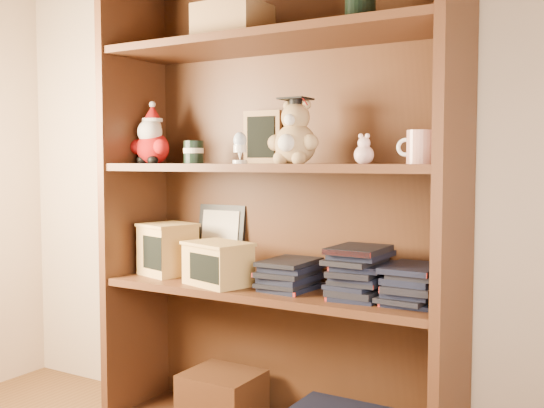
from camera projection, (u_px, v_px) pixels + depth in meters
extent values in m
cube|color=tan|center=(341.00, 73.00, 2.11)|extent=(3.00, 0.04, 2.50)
cube|color=#4D2A16|center=(136.00, 204.00, 2.35)|extent=(0.03, 0.35, 1.60)
cube|color=#4D2A16|center=(454.00, 218.00, 1.75)|extent=(0.03, 0.35, 1.60)
cube|color=#482713|center=(296.00, 207.00, 2.19)|extent=(1.20, 0.02, 1.60)
cube|color=#4D2A16|center=(272.00, 41.00, 2.01)|extent=(1.14, 0.33, 0.02)
cube|color=#482713|center=(222.00, 398.00, 2.20)|extent=(0.25, 0.22, 0.18)
cube|color=#9E7547|center=(233.00, 23.00, 2.08)|extent=(0.22, 0.18, 0.12)
cylinder|color=black|center=(360.00, 8.00, 1.86)|extent=(0.09, 0.09, 0.11)
cube|color=#4D2A16|center=(272.00, 291.00, 2.07)|extent=(1.14, 0.33, 0.02)
cube|color=#4D2A16|center=(272.00, 168.00, 2.04)|extent=(1.14, 0.33, 0.02)
sphere|color=#A50F0F|center=(153.00, 148.00, 2.29)|extent=(0.12, 0.12, 0.12)
sphere|color=#A50F0F|center=(138.00, 147.00, 2.30)|extent=(0.06, 0.06, 0.06)
sphere|color=#A50F0F|center=(161.00, 147.00, 2.25)|extent=(0.06, 0.06, 0.06)
sphere|color=black|center=(142.00, 160.00, 2.28)|extent=(0.04, 0.04, 0.04)
sphere|color=black|center=(153.00, 160.00, 2.26)|extent=(0.04, 0.04, 0.04)
sphere|color=white|center=(150.00, 132.00, 2.27)|extent=(0.09, 0.09, 0.09)
sphere|color=#D8B293|center=(153.00, 126.00, 2.28)|extent=(0.06, 0.06, 0.06)
cone|color=#A50F0F|center=(152.00, 113.00, 2.28)|extent=(0.07, 0.07, 0.06)
sphere|color=white|center=(152.00, 104.00, 2.28)|extent=(0.02, 0.02, 0.02)
cylinder|color=white|center=(152.00, 120.00, 2.28)|extent=(0.07, 0.07, 0.01)
cylinder|color=black|center=(194.00, 152.00, 2.20)|extent=(0.07, 0.07, 0.08)
cylinder|color=beige|center=(194.00, 151.00, 2.20)|extent=(0.07, 0.07, 0.02)
cube|color=#9E7547|center=(262.00, 137.00, 2.19)|extent=(0.14, 0.02, 0.18)
cube|color=black|center=(261.00, 137.00, 2.18)|extent=(0.11, 0.01, 0.14)
cube|color=#9E7547|center=(267.00, 159.00, 2.22)|extent=(0.06, 0.06, 0.01)
cylinder|color=white|center=(240.00, 162.00, 2.01)|extent=(0.05, 0.05, 0.01)
cone|color=white|center=(240.00, 155.00, 2.01)|extent=(0.02, 0.02, 0.03)
cylinder|color=white|center=(240.00, 149.00, 2.01)|extent=(0.04, 0.04, 0.02)
ellipsoid|color=silver|center=(240.00, 140.00, 2.01)|extent=(0.04, 0.04, 0.05)
sphere|color=tan|center=(295.00, 144.00, 1.99)|extent=(0.13, 0.13, 0.13)
sphere|color=white|center=(287.00, 143.00, 1.94)|extent=(0.06, 0.06, 0.06)
sphere|color=tan|center=(276.00, 143.00, 2.01)|extent=(0.05, 0.05, 0.05)
sphere|color=tan|center=(310.00, 142.00, 1.94)|extent=(0.05, 0.05, 0.05)
sphere|color=tan|center=(280.00, 158.00, 1.98)|extent=(0.05, 0.05, 0.05)
sphere|color=tan|center=(299.00, 158.00, 1.95)|extent=(0.05, 0.05, 0.05)
sphere|color=tan|center=(296.00, 117.00, 1.99)|extent=(0.09, 0.09, 0.09)
sphere|color=white|center=(290.00, 120.00, 1.95)|extent=(0.04, 0.04, 0.04)
sphere|color=tan|center=(288.00, 106.00, 2.01)|extent=(0.03, 0.03, 0.03)
sphere|color=tan|center=(306.00, 105.00, 1.97)|extent=(0.03, 0.03, 0.03)
cylinder|color=black|center=(296.00, 102.00, 1.98)|extent=(0.04, 0.04, 0.02)
cube|color=black|center=(296.00, 99.00, 1.98)|extent=(0.09, 0.09, 0.01)
cylinder|color=#A50F0F|center=(305.00, 101.00, 1.95)|extent=(0.00, 0.04, 0.03)
sphere|color=beige|center=(364.00, 155.00, 1.88)|extent=(0.06, 0.06, 0.06)
sphere|color=beige|center=(364.00, 143.00, 1.87)|extent=(0.04, 0.04, 0.04)
sphere|color=beige|center=(361.00, 136.00, 1.88)|extent=(0.01, 0.01, 0.01)
sphere|color=beige|center=(367.00, 136.00, 1.87)|extent=(0.01, 0.01, 0.01)
cylinder|color=silver|center=(420.00, 147.00, 1.79)|extent=(0.08, 0.08, 0.10)
torus|color=white|center=(405.00, 147.00, 1.81)|extent=(0.05, 0.01, 0.05)
cube|color=black|center=(221.00, 239.00, 2.33)|extent=(0.20, 0.05, 0.25)
cube|color=beige|center=(219.00, 239.00, 2.32)|extent=(0.16, 0.03, 0.21)
cube|color=tan|center=(168.00, 250.00, 2.28)|extent=(0.20, 0.20, 0.18)
cube|color=black|center=(153.00, 253.00, 2.21)|extent=(0.11, 0.03, 0.12)
cube|color=tan|center=(168.00, 225.00, 2.28)|extent=(0.21, 0.21, 0.01)
cube|color=tan|center=(218.00, 265.00, 2.09)|extent=(0.24, 0.20, 0.13)
cube|color=black|center=(204.00, 268.00, 2.03)|extent=(0.15, 0.05, 0.09)
cube|color=tan|center=(218.00, 244.00, 2.09)|extent=(0.25, 0.21, 0.01)
cube|color=black|center=(292.00, 287.00, 2.03)|extent=(0.14, 0.20, 0.02)
cube|color=black|center=(292.00, 282.00, 2.03)|extent=(0.14, 0.20, 0.02)
cube|color=black|center=(292.00, 277.00, 2.03)|extent=(0.14, 0.20, 0.02)
cube|color=black|center=(292.00, 272.00, 2.03)|extent=(0.14, 0.20, 0.02)
cube|color=black|center=(292.00, 267.00, 2.02)|extent=(0.14, 0.20, 0.02)
cube|color=black|center=(292.00, 262.00, 2.02)|extent=(0.14, 0.20, 0.02)
cube|color=black|center=(359.00, 294.00, 1.91)|extent=(0.14, 0.20, 0.02)
cube|color=black|center=(359.00, 289.00, 1.91)|extent=(0.14, 0.20, 0.02)
cube|color=black|center=(359.00, 284.00, 1.91)|extent=(0.14, 0.20, 0.02)
cube|color=black|center=(359.00, 279.00, 1.91)|extent=(0.14, 0.20, 0.02)
cube|color=black|center=(359.00, 273.00, 1.91)|extent=(0.14, 0.20, 0.02)
cube|color=black|center=(359.00, 268.00, 1.90)|extent=(0.14, 0.20, 0.02)
cube|color=black|center=(359.00, 263.00, 1.90)|extent=(0.14, 0.20, 0.02)
cube|color=black|center=(360.00, 257.00, 1.90)|extent=(0.14, 0.20, 0.02)
cube|color=black|center=(360.00, 252.00, 1.90)|extent=(0.14, 0.20, 0.02)
cube|color=black|center=(360.00, 247.00, 1.90)|extent=(0.14, 0.20, 0.02)
cube|color=black|center=(414.00, 301.00, 1.82)|extent=(0.14, 0.20, 0.02)
cube|color=black|center=(414.00, 295.00, 1.82)|extent=(0.14, 0.20, 0.02)
cube|color=black|center=(414.00, 290.00, 1.82)|extent=(0.14, 0.20, 0.02)
cube|color=black|center=(414.00, 284.00, 1.82)|extent=(0.14, 0.20, 0.02)
cube|color=black|center=(414.00, 279.00, 1.82)|extent=(0.14, 0.20, 0.02)
cube|color=black|center=(414.00, 273.00, 1.82)|extent=(0.14, 0.20, 0.02)
cube|color=black|center=(415.00, 268.00, 1.82)|extent=(0.14, 0.20, 0.02)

